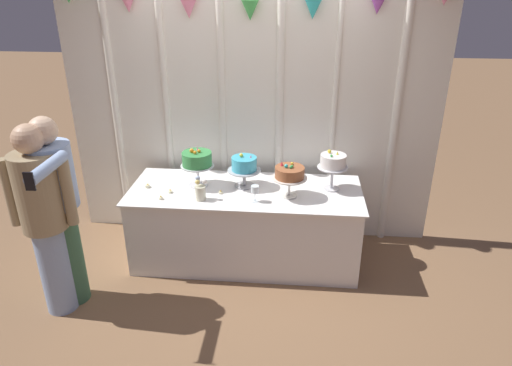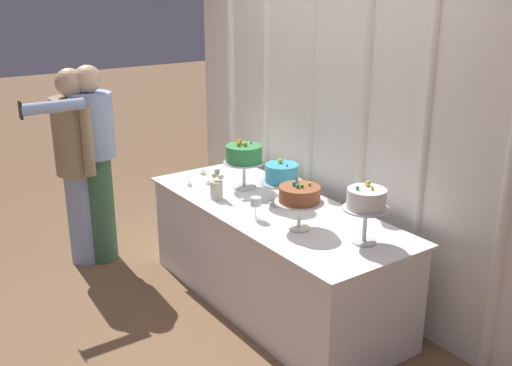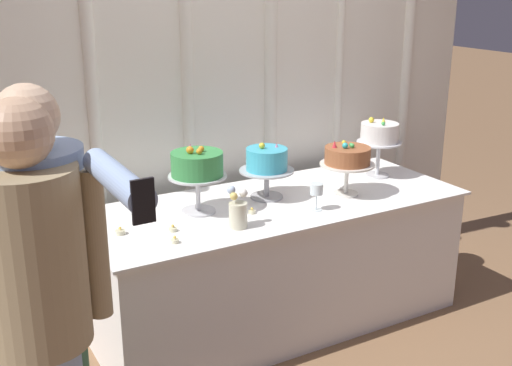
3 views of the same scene
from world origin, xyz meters
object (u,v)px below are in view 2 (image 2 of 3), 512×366
cake_display_rightmost (366,201)px  tealight_far_left (203,173)px  cake_table (273,255)px  cake_display_midleft (282,176)px  wine_glass (256,203)px  tealight_near_left (190,185)px  tealight_near_right (208,183)px  cake_display_midright (300,196)px  guest_girl_blue_dress (94,157)px  flower_vase (217,187)px  guest_man_pink_jacket (77,160)px  cake_display_leftmost (244,156)px  tealight_far_right (244,199)px

cake_display_rightmost → tealight_far_left: bearing=-176.0°
cake_table → cake_display_midleft: cake_display_midleft is taller
wine_glass → tealight_near_left: 0.82m
cake_display_rightmost → tealight_near_right: cake_display_rightmost is taller
cake_display_midright → tealight_near_left: cake_display_midright is taller
tealight_near_right → guest_girl_blue_dress: bearing=-139.4°
flower_vase → cake_display_midleft: bearing=41.8°
cake_display_midright → guest_man_pink_jacket: 1.96m
cake_table → cake_display_midright: 0.71m
wine_glass → tealight_near_right: 0.78m
cake_table → cake_display_midleft: (-0.02, 0.08, 0.56)m
guest_man_pink_jacket → guest_girl_blue_dress: guest_girl_blue_dress is taller
cake_table → cake_display_leftmost: bearing=172.8°
tealight_near_right → flower_vase: bearing=-19.7°
tealight_near_right → tealight_far_right: tealight_near_right is taller
flower_vase → tealight_near_right: size_ratio=5.27×
cake_display_midright → tealight_far_left: bearing=177.1°
cake_display_leftmost → tealight_near_left: cake_display_leftmost is taller
wine_glass → tealight_far_left: (-1.00, 0.19, -0.10)m
tealight_far_right → cake_display_midleft: bearing=42.7°
flower_vase → tealight_far_right: size_ratio=5.64×
tealight_far_right → tealight_far_left: bearing=174.4°
cake_display_midright → flower_vase: cake_display_midright is taller
cake_display_midright → wine_glass: (-0.29, -0.12, -0.10)m
guest_girl_blue_dress → cake_display_leftmost: bearing=40.4°
guest_man_pink_jacket → wine_glass: bearing=22.3°
wine_glass → guest_girl_blue_dress: size_ratio=0.09×
cake_display_midleft → tealight_far_left: bearing=-172.8°
cake_display_leftmost → wine_glass: 0.63m
cake_display_midright → tealight_near_right: size_ratio=7.86×
tealight_far_left → tealight_near_right: size_ratio=1.19×
cake_table → guest_man_pink_jacket: size_ratio=1.33×
tealight_near_left → cake_display_rightmost: bearing=13.0°
cake_display_leftmost → tealight_far_left: (-0.45, -0.09, -0.23)m
cake_display_rightmost → wine_glass: size_ratio=2.49×
flower_vase → tealight_near_right: flower_vase is taller
tealight_far_right → guest_girl_blue_dress: bearing=-151.3°
tealight_near_left → tealight_far_right: size_ratio=1.00×
cake_display_midleft → cake_display_midright: (0.41, -0.18, 0.01)m
cake_display_midright → guest_girl_blue_dress: guest_girl_blue_dress is taller
cake_table → guest_man_pink_jacket: bearing=-149.1°
cake_display_midright → tealight_far_right: (-0.60, -0.00, -0.20)m
flower_vase → tealight_far_right: flower_vase is taller
cake_table → guest_girl_blue_dress: (-1.37, -0.73, 0.51)m
cake_display_midleft → tealight_near_left: (-0.68, -0.33, -0.19)m
cake_table → flower_vase: 0.62m
wine_glass → tealight_far_right: bearing=158.8°
wine_glass → guest_girl_blue_dress: 1.56m
cake_display_midleft → cake_table: bearing=-77.0°
cake_table → cake_display_midright: (0.39, -0.10, 0.58)m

